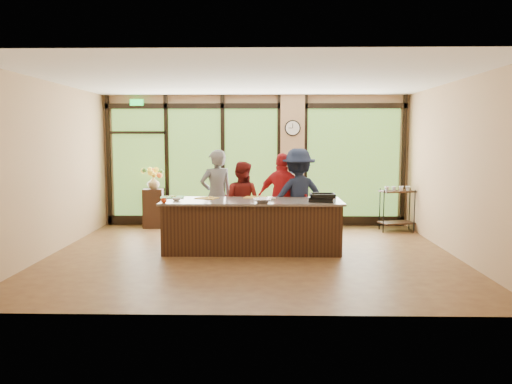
{
  "coord_description": "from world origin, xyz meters",
  "views": [
    {
      "loc": [
        0.25,
        -8.53,
        2.02
      ],
      "look_at": [
        0.07,
        0.4,
        1.06
      ],
      "focal_mm": 35.0,
      "sensor_mm": 36.0,
      "label": 1
    }
  ],
  "objects_px": {
    "bar_cart": "(397,204)",
    "island_base": "(252,227)",
    "cook_left": "(216,196)",
    "roasting_pan": "(322,200)",
    "cook_right": "(298,196)",
    "flower_stand": "(154,208)"
  },
  "relations": [
    {
      "from": "flower_stand",
      "to": "bar_cart",
      "type": "height_order",
      "value": "bar_cart"
    },
    {
      "from": "bar_cart",
      "to": "island_base",
      "type": "bearing_deg",
      "value": -162.72
    },
    {
      "from": "roasting_pan",
      "to": "flower_stand",
      "type": "xyz_separation_m",
      "value": [
        -3.53,
        2.52,
        -0.52
      ]
    },
    {
      "from": "cook_right",
      "to": "roasting_pan",
      "type": "distance_m",
      "value": 0.97
    },
    {
      "from": "cook_right",
      "to": "flower_stand",
      "type": "xyz_separation_m",
      "value": [
        -3.17,
        1.63,
        -0.47
      ]
    },
    {
      "from": "roasting_pan",
      "to": "flower_stand",
      "type": "distance_m",
      "value": 4.37
    },
    {
      "from": "island_base",
      "to": "cook_left",
      "type": "bearing_deg",
      "value": 132.18
    },
    {
      "from": "island_base",
      "to": "bar_cart",
      "type": "relative_size",
      "value": 3.15
    },
    {
      "from": "cook_left",
      "to": "roasting_pan",
      "type": "bearing_deg",
      "value": 129.39
    },
    {
      "from": "cook_left",
      "to": "cook_right",
      "type": "relative_size",
      "value": 0.99
    },
    {
      "from": "cook_right",
      "to": "cook_left",
      "type": "bearing_deg",
      "value": -17.25
    },
    {
      "from": "cook_left",
      "to": "roasting_pan",
      "type": "xyz_separation_m",
      "value": [
        1.95,
        -0.98,
        0.06
      ]
    },
    {
      "from": "cook_right",
      "to": "bar_cart",
      "type": "relative_size",
      "value": 1.85
    },
    {
      "from": "island_base",
      "to": "cook_right",
      "type": "height_order",
      "value": "cook_right"
    },
    {
      "from": "cook_left",
      "to": "bar_cart",
      "type": "bearing_deg",
      "value": 173.39
    },
    {
      "from": "cook_left",
      "to": "bar_cart",
      "type": "distance_m",
      "value": 4.01
    },
    {
      "from": "roasting_pan",
      "to": "cook_right",
      "type": "bearing_deg",
      "value": 129.16
    },
    {
      "from": "island_base",
      "to": "cook_right",
      "type": "bearing_deg",
      "value": 39.09
    },
    {
      "from": "island_base",
      "to": "cook_left",
      "type": "xyz_separation_m",
      "value": [
        -0.72,
        0.79,
        0.46
      ]
    },
    {
      "from": "island_base",
      "to": "cook_left",
      "type": "height_order",
      "value": "cook_left"
    },
    {
      "from": "cook_right",
      "to": "roasting_pan",
      "type": "height_order",
      "value": "cook_right"
    },
    {
      "from": "roasting_pan",
      "to": "bar_cart",
      "type": "xyz_separation_m",
      "value": [
        1.87,
        2.17,
        -0.37
      ]
    }
  ]
}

